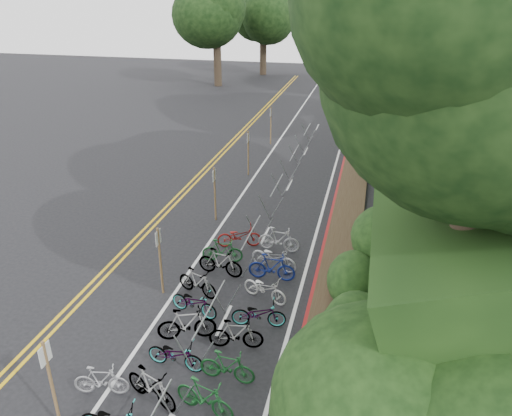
# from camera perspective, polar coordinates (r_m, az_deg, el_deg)

# --- Properties ---
(ground) EXTENTS (120.00, 120.00, 0.00)m
(ground) POSITION_cam_1_polar(r_m,az_deg,el_deg) (14.70, -20.96, -19.36)
(ground) COLOR black
(ground) RESTS_ON ground
(road_markings) EXTENTS (7.47, 80.00, 0.01)m
(road_markings) POSITION_cam_1_polar(r_m,az_deg,el_deg) (21.88, -5.25, -2.34)
(road_markings) COLOR gold
(road_markings) RESTS_ON ground
(red_curb) EXTENTS (0.25, 28.00, 0.10)m
(red_curb) POSITION_cam_1_polar(r_m,az_deg,el_deg) (22.62, 8.57, -1.45)
(red_curb) COLOR maroon
(red_curb) RESTS_ON ground
(embankment) EXTENTS (14.30, 48.14, 9.11)m
(embankment) POSITION_cam_1_polar(r_m,az_deg,el_deg) (28.94, 24.88, 7.63)
(embankment) COLOR black
(embankment) RESTS_ON ground
(bike_racks_rest) EXTENTS (1.14, 23.00, 1.17)m
(bike_racks_rest) POSITION_cam_1_polar(r_m,az_deg,el_deg) (23.52, 2.38, 1.99)
(bike_racks_rest) COLOR gray
(bike_racks_rest) RESTS_ON ground
(signpost_near) EXTENTS (0.08, 0.40, 2.54)m
(signpost_near) POSITION_cam_1_polar(r_m,az_deg,el_deg) (13.02, -22.42, -17.68)
(signpost_near) COLOR brown
(signpost_near) RESTS_ON ground
(signposts_rest) EXTENTS (0.08, 18.40, 2.50)m
(signposts_rest) POSITION_cam_1_polar(r_m,az_deg,el_deg) (24.75, -2.61, 4.57)
(signposts_rest) COLOR brown
(signposts_rest) RESTS_ON ground
(bike_front) EXTENTS (0.68, 1.51, 0.88)m
(bike_front) POSITION_cam_1_polar(r_m,az_deg,el_deg) (14.16, -17.29, -18.30)
(bike_front) COLOR #9E9EA3
(bike_front) RESTS_ON ground
(bike_valet) EXTENTS (3.38, 13.77, 1.06)m
(bike_valet) POSITION_cam_1_polar(r_m,az_deg,el_deg) (15.07, -5.46, -13.90)
(bike_valet) COLOR slate
(bike_valet) RESTS_ON ground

